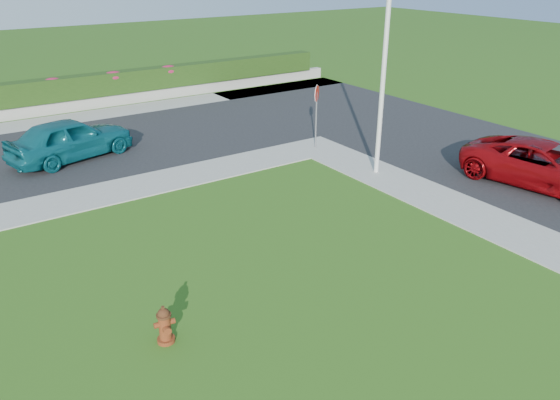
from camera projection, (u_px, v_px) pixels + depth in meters
ground at (311, 313)px, 11.85m from camera, size 120.00×120.00×0.00m
street_right at (498, 158)px, 21.00m from camera, size 8.00×32.00×0.04m
curb_corner at (316, 147)px, 22.24m from camera, size 2.00×2.00×0.04m
sidewalk_beyond at (53, 121)px, 25.75m from camera, size 34.00×2.00×0.04m
retaining_wall at (44, 109)px, 26.77m from camera, size 34.00×0.40×0.60m
hedge at (41, 91)px, 26.50m from camera, size 32.00×0.90×1.10m
fire_hydrant at (165, 325)px, 10.80m from camera, size 0.43×0.41×0.84m
suv_red at (544, 165)px, 18.15m from camera, size 3.38×5.60×1.45m
sedan_teal at (70, 139)px, 20.56m from camera, size 5.00×3.04×1.59m
utility_pole at (382, 91)px, 18.43m from camera, size 0.16×0.16×5.88m
stop_sign at (317, 101)px, 21.39m from camera, size 0.55×0.46×2.58m
flower_clump_d at (53, 83)px, 26.59m from camera, size 1.03×0.66×0.51m
flower_clump_e at (113, 77)px, 28.13m from camera, size 1.14×0.74×0.57m
flower_clump_f at (168, 71)px, 29.68m from camera, size 1.14×0.74×0.57m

